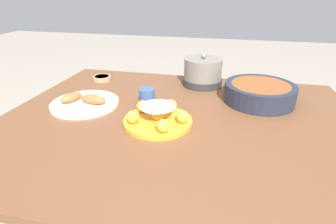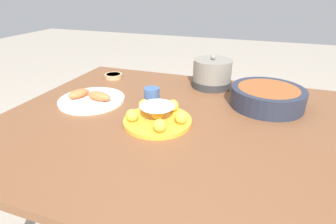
{
  "view_description": "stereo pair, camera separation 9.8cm",
  "coord_description": "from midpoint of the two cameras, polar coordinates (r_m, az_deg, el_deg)",
  "views": [
    {
      "loc": [
        0.16,
        -0.89,
        1.21
      ],
      "look_at": [
        -0.03,
        -0.02,
        0.78
      ],
      "focal_mm": 28.0,
      "sensor_mm": 36.0,
      "label": 1
    },
    {
      "loc": [
        0.26,
        -0.86,
        1.21
      ],
      "look_at": [
        -0.03,
        -0.02,
        0.78
      ],
      "focal_mm": 28.0,
      "sensor_mm": 36.0,
      "label": 2
    }
  ],
  "objects": [
    {
      "name": "dining_table",
      "position": [
        1.05,
        -0.59,
        -5.71
      ],
      "size": [
        1.39,
        1.1,
        0.74
      ],
      "color": "brown",
      "rests_on": "ground_plane"
    },
    {
      "name": "seafood_platter",
      "position": [
        1.2,
        -19.97,
        1.98
      ],
      "size": [
        0.29,
        0.29,
        0.05
      ],
      "color": "silver",
      "rests_on": "dining_table"
    },
    {
      "name": "serving_bowl",
      "position": [
        1.21,
        17.12,
        4.04
      ],
      "size": [
        0.31,
        0.31,
        0.08
      ],
      "color": "#232838",
      "rests_on": "dining_table"
    },
    {
      "name": "cup_far",
      "position": [
        1.15,
        -7.01,
        3.42
      ],
      "size": [
        0.07,
        0.07,
        0.07
      ],
      "color": "#38568E",
      "rests_on": "dining_table"
    },
    {
      "name": "warming_pot",
      "position": [
        1.36,
        5.51,
        8.58
      ],
      "size": [
        0.2,
        0.2,
        0.16
      ],
      "color": "#2D2D2D",
      "rests_on": "dining_table"
    },
    {
      "name": "sauce_bowl",
      "position": [
        1.5,
        -16.03,
        7.12
      ],
      "size": [
        0.1,
        0.1,
        0.02
      ],
      "color": "tan",
      "rests_on": "dining_table"
    },
    {
      "name": "cake_plate",
      "position": [
        0.98,
        -5.09,
        -1.16
      ],
      "size": [
        0.26,
        0.26,
        0.08
      ],
      "color": "gold",
      "rests_on": "dining_table"
    }
  ]
}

